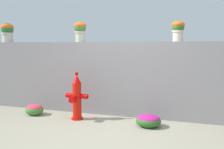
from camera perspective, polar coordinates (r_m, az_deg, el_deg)
The scene contains 8 objects.
ground_plane at distance 4.34m, azimuth -1.01°, elevation -12.88°, with size 24.00×24.00×0.00m, color gray.
stone_wall at distance 5.28m, azimuth 3.28°, elevation -0.99°, with size 6.71×0.29×1.51m, color gray.
potted_plant_0 at distance 6.61m, azimuth -22.13°, elevation 8.90°, with size 0.29×0.29×0.45m.
potted_plant_1 at distance 5.62m, azimuth -7.07°, elevation 9.85°, with size 0.27×0.27×0.43m.
potted_plant_2 at distance 5.04m, azimuth 14.39°, elevation 9.75°, with size 0.24×0.24×0.39m.
fire_hydrant at distance 5.06m, azimuth -7.81°, elevation -5.16°, with size 0.46×0.36×0.92m.
flower_bush_left at distance 5.65m, azimuth -16.79°, elevation -7.35°, with size 0.38×0.35×0.23m.
flower_bush_right at distance 4.69m, azimuth 8.03°, elevation -9.97°, with size 0.45×0.41×0.22m.
Camera 1 is at (1.37, -3.86, 1.44)m, focal length 41.35 mm.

